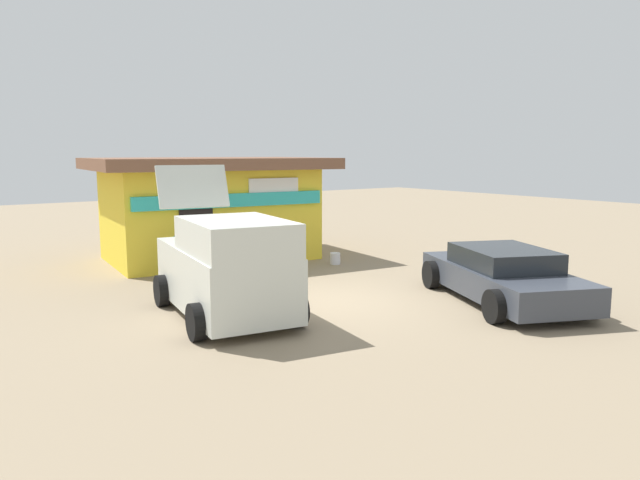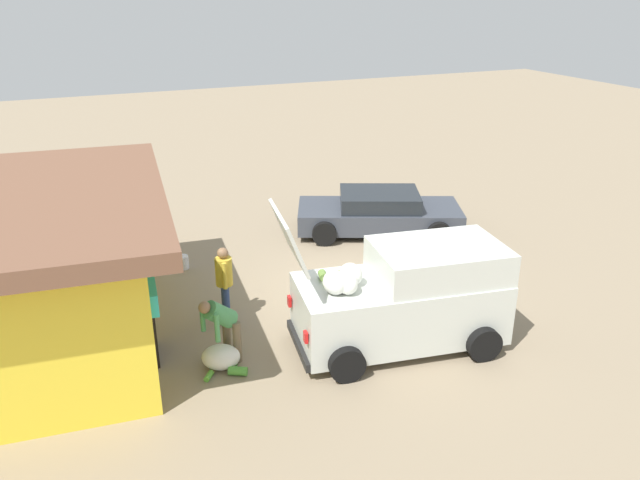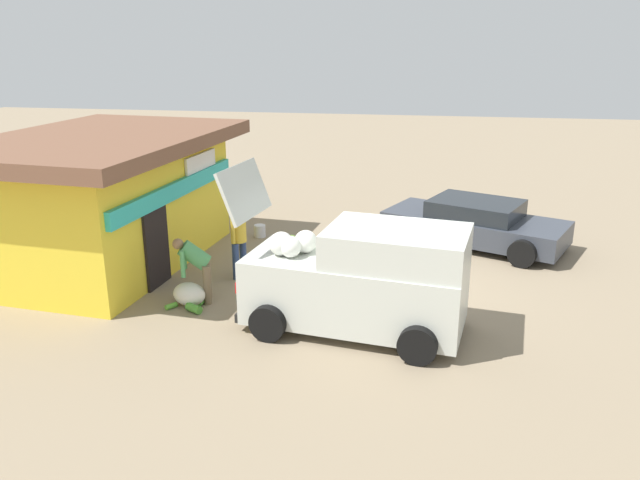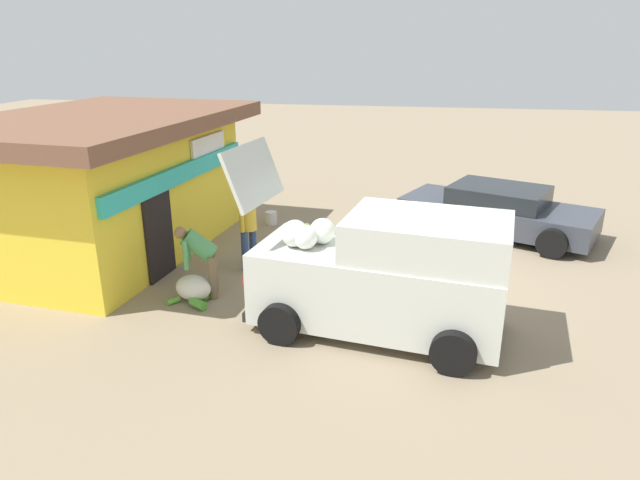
% 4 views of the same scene
% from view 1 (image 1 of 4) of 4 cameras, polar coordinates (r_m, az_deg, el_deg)
% --- Properties ---
extents(ground_plane, '(60.00, 60.00, 0.00)m').
position_cam_1_polar(ground_plane, '(12.92, 0.81, -5.76)').
color(ground_plane, gray).
extents(storefront_bar, '(7.01, 5.12, 2.97)m').
position_cam_1_polar(storefront_bar, '(18.09, -10.39, 3.14)').
color(storefront_bar, yellow).
rests_on(storefront_bar, ground_plane).
extents(delivery_van, '(2.54, 4.39, 2.86)m').
position_cam_1_polar(delivery_van, '(11.60, -8.85, -2.57)').
color(delivery_van, silver).
rests_on(delivery_van, ground_plane).
extents(parked_sedan, '(3.45, 4.77, 1.15)m').
position_cam_1_polar(parked_sedan, '(13.34, 16.89, -3.23)').
color(parked_sedan, '#383D47').
rests_on(parked_sedan, ground_plane).
extents(vendor_standing, '(0.56, 0.40, 1.60)m').
position_cam_1_polar(vendor_standing, '(15.13, -6.52, -0.16)').
color(vendor_standing, navy).
rests_on(vendor_standing, ground_plane).
extents(customer_bending, '(0.64, 0.75, 1.32)m').
position_cam_1_polar(customer_bending, '(14.91, -12.15, -0.87)').
color(customer_bending, '#726047').
rests_on(customer_bending, ground_plane).
extents(unloaded_banana_pile, '(0.87, 0.83, 0.45)m').
position_cam_1_polar(unloaded_banana_pile, '(15.02, -12.97, -3.17)').
color(unloaded_banana_pile, silver).
rests_on(unloaded_banana_pile, ground_plane).
extents(paint_bucket, '(0.30, 0.30, 0.32)m').
position_cam_1_polar(paint_bucket, '(17.06, 1.44, -1.76)').
color(paint_bucket, silver).
rests_on(paint_bucket, ground_plane).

